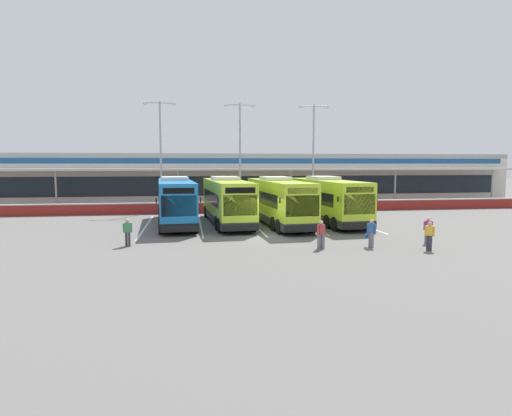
% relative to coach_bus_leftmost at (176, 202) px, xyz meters
% --- Properties ---
extents(ground_plane, '(200.00, 200.00, 0.00)m').
position_rel_coach_bus_leftmost_xyz_m(ground_plane, '(6.12, -6.68, -1.79)').
color(ground_plane, '#605E5B').
extents(terminal_building, '(70.00, 13.00, 6.00)m').
position_rel_coach_bus_leftmost_xyz_m(terminal_building, '(6.12, 20.23, 1.23)').
color(terminal_building, beige).
rests_on(terminal_building, ground).
extents(red_barrier_wall, '(60.00, 0.40, 1.10)m').
position_rel_coach_bus_leftmost_xyz_m(red_barrier_wall, '(6.12, 7.82, -1.23)').
color(red_barrier_wall, maroon).
rests_on(red_barrier_wall, ground).
extents(coach_bus_leftmost, '(3.53, 12.29, 3.78)m').
position_rel_coach_bus_leftmost_xyz_m(coach_bus_leftmost, '(0.00, 0.00, 0.00)').
color(coach_bus_leftmost, '#1972B7').
rests_on(coach_bus_leftmost, ground).
extents(coach_bus_left_centre, '(3.53, 12.29, 3.78)m').
position_rel_coach_bus_leftmost_xyz_m(coach_bus_left_centre, '(4.06, -0.14, 0.00)').
color(coach_bus_left_centre, '#B7DB2D').
rests_on(coach_bus_left_centre, ground).
extents(coach_bus_centre, '(3.53, 12.29, 3.78)m').
position_rel_coach_bus_leftmost_xyz_m(coach_bus_centre, '(8.05, -1.24, 0.00)').
color(coach_bus_centre, '#B7DB2D').
rests_on(coach_bus_centre, ground).
extents(coach_bus_right_centre, '(3.53, 12.29, 3.78)m').
position_rel_coach_bus_leftmost_xyz_m(coach_bus_right_centre, '(12.26, -0.61, 0.00)').
color(coach_bus_right_centre, '#B7DB2D').
rests_on(coach_bus_right_centre, ground).
extents(bay_stripe_far_west, '(0.14, 13.00, 0.01)m').
position_rel_coach_bus_leftmost_xyz_m(bay_stripe_far_west, '(-2.28, -0.68, -1.78)').
color(bay_stripe_far_west, silver).
rests_on(bay_stripe_far_west, ground).
extents(bay_stripe_west, '(0.14, 13.00, 0.01)m').
position_rel_coach_bus_leftmost_xyz_m(bay_stripe_west, '(1.92, -0.68, -1.78)').
color(bay_stripe_west, silver).
rests_on(bay_stripe_west, ground).
extents(bay_stripe_mid_west, '(0.14, 13.00, 0.01)m').
position_rel_coach_bus_leftmost_xyz_m(bay_stripe_mid_west, '(6.12, -0.68, -1.78)').
color(bay_stripe_mid_west, silver).
rests_on(bay_stripe_mid_west, ground).
extents(bay_stripe_centre, '(0.14, 13.00, 0.01)m').
position_rel_coach_bus_leftmost_xyz_m(bay_stripe_centre, '(10.32, -0.68, -1.78)').
color(bay_stripe_centre, silver).
rests_on(bay_stripe_centre, ground).
extents(bay_stripe_mid_east, '(0.14, 13.00, 0.01)m').
position_rel_coach_bus_leftmost_xyz_m(bay_stripe_mid_east, '(14.52, -0.68, -1.78)').
color(bay_stripe_mid_east, silver).
rests_on(bay_stripe_mid_east, ground).
extents(pedestrian_with_handbag, '(0.55, 0.59, 1.62)m').
position_rel_coach_bus_leftmost_xyz_m(pedestrian_with_handbag, '(11.44, -11.36, -0.93)').
color(pedestrian_with_handbag, slate).
rests_on(pedestrian_with_handbag, ground).
extents(pedestrian_in_dark_coat, '(0.54, 0.35, 1.62)m').
position_rel_coach_bus_leftmost_xyz_m(pedestrian_in_dark_coat, '(15.31, -10.83, -0.91)').
color(pedestrian_in_dark_coat, slate).
rests_on(pedestrian_in_dark_coat, ground).
extents(pedestrian_child, '(0.54, 0.29, 1.62)m').
position_rel_coach_bus_leftmost_xyz_m(pedestrian_child, '(-2.54, -8.94, -0.91)').
color(pedestrian_child, '#33333D').
rests_on(pedestrian_child, ground).
extents(pedestrian_near_bin, '(0.46, 0.43, 1.62)m').
position_rel_coach_bus_leftmost_xyz_m(pedestrian_near_bin, '(14.24, -12.81, -0.91)').
color(pedestrian_near_bin, '#33333D').
rests_on(pedestrian_near_bin, ground).
extents(pedestrian_approaching_bus, '(0.52, 0.34, 1.62)m').
position_rel_coach_bus_leftmost_xyz_m(pedestrian_approaching_bus, '(8.42, -11.43, -0.91)').
color(pedestrian_approaching_bus, slate).
rests_on(pedestrian_approaching_bus, ground).
extents(lamp_post_west, '(3.24, 0.28, 11.00)m').
position_rel_coach_bus_leftmost_xyz_m(lamp_post_west, '(-1.68, 10.21, 4.50)').
color(lamp_post_west, '#9E9EA3').
rests_on(lamp_post_west, ground).
extents(lamp_post_centre, '(3.24, 0.28, 11.00)m').
position_rel_coach_bus_leftmost_xyz_m(lamp_post_centre, '(6.38, 10.44, 4.50)').
color(lamp_post_centre, '#9E9EA3').
rests_on(lamp_post_centre, ground).
extents(lamp_post_east, '(3.24, 0.28, 11.00)m').
position_rel_coach_bus_leftmost_xyz_m(lamp_post_east, '(14.19, 10.27, 4.50)').
color(lamp_post_east, '#9E9EA3').
rests_on(lamp_post_east, ground).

